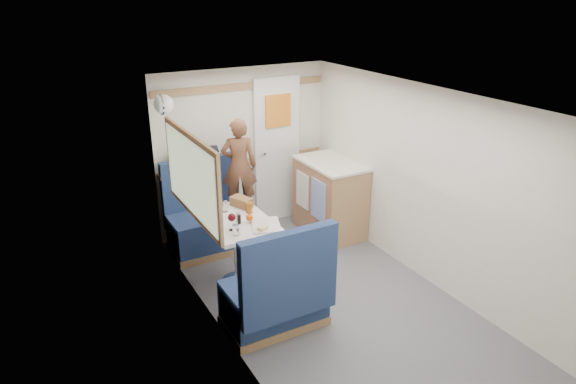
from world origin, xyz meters
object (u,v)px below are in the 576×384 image
duffel_bag (197,159)px  orange_fruit (249,218)px  galley_counter (330,197)px  tray (266,225)px  cheese_block (263,228)px  bread_loaf (241,202)px  bench_far (208,225)px  tumbler_right (225,207)px  dinette_table (237,233)px  person (239,166)px  wine_glass (232,218)px  bench_near (277,299)px  dome_light (164,104)px  tumbler_left (236,230)px  beer_glass (249,208)px  salt_grinder (238,216)px  pepper_grinder (239,219)px

duffel_bag → orange_fruit: bearing=-70.5°
galley_counter → tray: bearing=-147.2°
cheese_block → bread_loaf: (0.07, 0.65, 0.01)m
bread_loaf → bench_far: bearing=107.3°
tray → tumbler_right: 0.56m
tray → cheese_block: cheese_block is taller
dinette_table → person: person is taller
cheese_block → wine_glass: bearing=144.6°
bread_loaf → bench_near: bearing=-99.1°
tumbler_right → bread_loaf: 0.21m
orange_fruit → bread_loaf: size_ratio=0.30×
dome_light → tumbler_left: dome_light is taller
tumbler_left → tumbler_right: 0.56m
tumbler_left → beer_glass: beer_glass is taller
dinette_table → bench_far: size_ratio=0.88×
dome_light → salt_grinder: 1.38m
bench_near → bread_loaf: size_ratio=4.51×
duffel_bag → bench_far: bearing=-75.4°
bench_far → pepper_grinder: size_ratio=11.44×
duffel_bag → pepper_grinder: duffel_bag is taller
duffel_bag → beer_glass: (0.18, -1.03, -0.25)m
person → orange_fruit: size_ratio=15.74×
cheese_block → bench_far: bearing=95.2°
tray → pepper_grinder: 0.27m
galley_counter → tumbler_right: size_ratio=8.65×
beer_glass → cheese_block: bearing=-98.7°
salt_grinder → galley_counter: bearing=21.7°
cheese_block → galley_counter: bearing=34.1°
dinette_table → duffel_bag: 1.21m
galley_counter → duffel_bag: size_ratio=1.84×
duffel_bag → salt_grinder: bearing=-74.2°
bread_loaf → person: bearing=68.0°
cheese_block → tumbler_right: tumbler_right is taller
galley_counter → duffel_bag: duffel_bag is taller
bench_far → bench_near: size_ratio=1.00×
dome_light → dinette_table: bearing=-65.4°
duffel_bag → wine_glass: 1.34m
tray → salt_grinder: 0.31m
bench_near → beer_glass: (0.18, 0.95, 0.47)m
bread_loaf → duffel_bag: bearing=101.9°
bench_near → duffel_bag: 2.11m
bench_near → tray: bearing=72.1°
dome_light → beer_glass: (0.57, -0.76, -0.98)m
wine_glass → bread_loaf: bearing=57.0°
galley_counter → pepper_grinder: bearing=-156.3°
bench_near → galley_counter: (1.47, 1.41, 0.17)m
tumbler_left → salt_grinder: (0.14, 0.28, -0.00)m
salt_grinder → tumbler_right: bearing=95.9°
dinette_table → tray: 0.37m
tumbler_left → bread_loaf: bearing=61.7°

